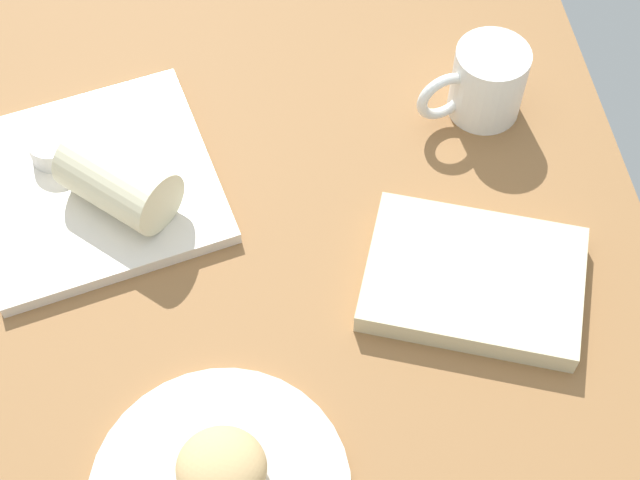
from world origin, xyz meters
TOP-DOWN VIEW (x-y plane):
  - dining_table at (0.00, 0.00)cm, footprint 110.00×90.00cm
  - scone_pastry at (-7.81, 23.19)cm, footprint 9.49×9.21cm
  - square_plate at (3.73, -11.68)cm, footprint 30.51×30.51cm
  - sauce_cup at (7.77, -15.67)cm, footprint 5.56×5.56cm
  - breakfast_wrap at (0.50, -8.49)cm, footprint 13.57×13.17cm
  - book_stack at (-34.52, 5.89)cm, footprint 25.74×22.01cm
  - coffee_mug at (-40.59, -17.42)cm, footprint 12.95×8.36cm

SIDE VIEW (x-z plane):
  - dining_table at x=0.00cm, z-range 0.00..4.00cm
  - square_plate at x=3.73cm, z-range 4.00..5.60cm
  - book_stack at x=-34.52cm, z-range 4.00..6.75cm
  - sauce_cup at x=7.77cm, z-range 5.70..8.43cm
  - scone_pastry at x=-7.81cm, z-range 5.40..9.82cm
  - coffee_mug at x=-40.59cm, z-range 4.10..13.06cm
  - breakfast_wrap at x=0.50cm, z-range 5.60..12.67cm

